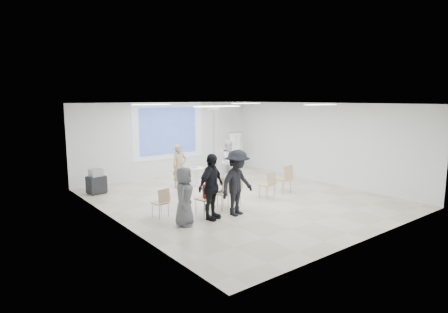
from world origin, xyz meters
TOP-DOWN VIEW (x-y plane):
  - floor at (0.00, 0.00)m, footprint 8.00×9.00m
  - ceiling at (0.00, 0.00)m, footprint 8.00×9.00m
  - wall_back at (0.00, 4.55)m, footprint 8.00×0.10m
  - wall_left at (-4.05, 0.00)m, footprint 0.10×9.00m
  - wall_right at (4.05, 0.00)m, footprint 0.10×9.00m
  - projection_halo at (0.00, 4.49)m, footprint 3.20×0.01m
  - projection_image at (0.00, 4.47)m, footprint 2.60×0.01m
  - pedestal_table at (-0.05, 2.34)m, footprint 0.69×0.69m
  - player_left at (-0.77, 2.38)m, footprint 0.65×0.45m
  - player_right at (1.23, 2.04)m, footprint 0.91×0.75m
  - controller_left at (-0.59, 2.63)m, footprint 0.05×0.13m
  - controller_right at (1.05, 2.29)m, footprint 0.05×0.12m
  - chair_far_left at (-2.92, -0.26)m, footprint 0.44×0.46m
  - chair_left_mid at (-1.84, -0.79)m, footprint 0.47×0.50m
  - chair_left_inner at (-1.17, -0.62)m, footprint 0.60×0.62m
  - chair_center at (-0.71, -0.58)m, footprint 0.51×0.54m
  - chair_right_inner at (0.69, -0.63)m, footprint 0.45×0.47m
  - chair_right_far at (1.58, -0.49)m, footprint 0.49×0.52m
  - red_jacket at (-1.85, -0.94)m, footprint 0.41×0.14m
  - laptop at (-1.20, -0.53)m, footprint 0.42×0.37m
  - audience_left at (-1.94, -1.16)m, footprint 1.34×1.06m
  - audience_mid at (-1.18, -1.30)m, footprint 1.43×0.95m
  - audience_outer at (-2.76, -1.14)m, footprint 0.94×0.96m
  - flipchart_easel at (3.00, 3.80)m, footprint 0.74×0.56m
  - av_cart at (-3.42, 3.37)m, footprint 0.62×0.53m
  - ceiling_projector at (0.10, 1.49)m, footprint 0.30×0.25m
  - fluor_panel_nw at (-2.00, 2.00)m, footprint 1.20×0.30m
  - fluor_panel_ne at (2.00, 2.00)m, footprint 1.20×0.30m
  - fluor_panel_sw at (-2.00, -1.50)m, footprint 1.20×0.30m
  - fluor_panel_se at (2.00, -1.50)m, footprint 1.20×0.30m

SIDE VIEW (x-z plane):
  - floor at x=0.00m, z-range -0.10..0.00m
  - pedestal_table at x=-0.05m, z-range 0.04..0.71m
  - av_cart at x=-3.42m, z-range -0.03..0.80m
  - chair_far_left at x=-2.92m, z-range 0.07..0.88m
  - chair_right_inner at x=0.69m, z-range 0.08..0.94m
  - laptop at x=-1.20m, z-range 0.50..0.53m
  - chair_left_mid at x=-1.84m, z-range 0.08..0.97m
  - chair_left_inner at x=-1.17m, z-range 0.09..1.05m
  - chair_center at x=-0.71m, z-range 0.09..1.06m
  - chair_right_far at x=1.58m, z-range 0.09..1.06m
  - red_jacket at x=-1.85m, z-range 0.53..0.91m
  - audience_outer at x=-2.76m, z-range 0.00..1.67m
  - player_left at x=-0.77m, z-range 0.00..1.76m
  - player_right at x=1.23m, z-range 0.00..1.78m
  - audience_left at x=-1.94m, z-range 0.00..2.01m
  - audience_mid at x=-1.18m, z-range 0.00..2.04m
  - controller_left at x=-0.59m, z-range 1.14..1.18m
  - controller_right at x=1.05m, z-range 1.18..1.22m
  - flipchart_easel at x=3.00m, z-range 0.40..2.10m
  - wall_back at x=0.00m, z-range 0.00..3.00m
  - wall_left at x=-4.05m, z-range 0.00..3.00m
  - wall_right at x=4.05m, z-range 0.00..3.00m
  - projection_halo at x=0.00m, z-range 0.70..3.00m
  - projection_image at x=0.00m, z-range 0.90..2.80m
  - ceiling_projector at x=0.10m, z-range 1.19..4.19m
  - fluor_panel_nw at x=-2.00m, z-range 2.96..2.98m
  - fluor_panel_ne at x=2.00m, z-range 2.96..2.98m
  - fluor_panel_sw at x=-2.00m, z-range 2.96..2.98m
  - fluor_panel_se at x=2.00m, z-range 2.96..2.98m
  - ceiling at x=0.00m, z-range 3.00..3.10m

